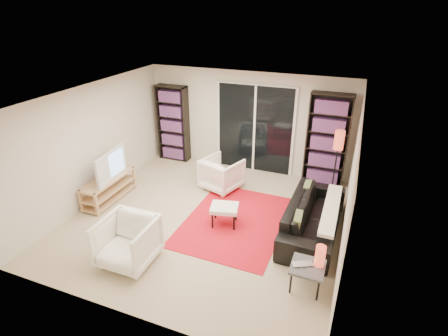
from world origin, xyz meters
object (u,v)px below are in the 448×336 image
(tv_stand, at_px, (109,188))
(floor_lamp, at_px, (338,146))
(side_table, at_px, (308,268))
(bookshelf_right, at_px, (327,140))
(armchair_front, at_px, (128,242))
(sofa, at_px, (314,217))
(ottoman, at_px, (224,209))
(bookshelf_left, at_px, (173,123))
(armchair_back, at_px, (222,174))

(tv_stand, height_order, floor_lamp, floor_lamp)
(side_table, xyz_separation_m, floor_lamp, (0.07, 2.96, 0.78))
(bookshelf_right, xyz_separation_m, tv_stand, (-4.11, -2.40, -0.79))
(floor_lamp, bearing_deg, bookshelf_right, 118.24)
(armchair_front, relative_size, side_table, 1.77)
(sofa, bearing_deg, armchair_front, 127.37)
(ottoman, height_order, side_table, same)
(bookshelf_left, xyz_separation_m, armchair_front, (1.29, -3.91, -0.59))
(bookshelf_left, bearing_deg, tv_stand, -96.18)
(tv_stand, bearing_deg, floor_lamp, 23.44)
(sofa, bearing_deg, armchair_back, 68.37)
(armchair_front, relative_size, ottoman, 1.47)
(bookshelf_right, bearing_deg, ottoman, -122.18)
(bookshelf_right, bearing_deg, floor_lamp, -61.76)
(bookshelf_left, height_order, side_table, bookshelf_left)
(bookshelf_left, distance_m, bookshelf_right, 3.85)
(tv_stand, relative_size, floor_lamp, 0.91)
(ottoman, bearing_deg, armchair_back, 113.64)
(sofa, relative_size, ottoman, 3.84)
(armchair_back, bearing_deg, ottoman, 132.02)
(sofa, bearing_deg, ottoman, 104.79)
(bookshelf_right, bearing_deg, bookshelf_left, 180.00)
(armchair_back, bearing_deg, bookshelf_right, -133.99)
(armchair_back, xyz_separation_m, side_table, (2.27, -2.37, -0.00))
(armchair_front, distance_m, side_table, 2.80)
(sofa, distance_m, armchair_front, 3.26)
(bookshelf_left, relative_size, floor_lamp, 1.32)
(tv_stand, xyz_separation_m, ottoman, (2.61, 0.01, 0.08))
(armchair_front, relative_size, floor_lamp, 0.58)
(bookshelf_right, relative_size, side_table, 4.35)
(bookshelf_left, distance_m, sofa, 4.47)
(ottoman, distance_m, side_table, 2.01)
(armchair_front, height_order, ottoman, armchair_front)
(tv_stand, bearing_deg, bookshelf_left, 83.82)
(tv_stand, bearing_deg, bookshelf_right, 30.26)
(armchair_front, bearing_deg, floor_lamp, 50.00)
(sofa, bearing_deg, side_table, -173.63)
(ottoman, bearing_deg, floor_lamp, 46.85)
(bookshelf_right, xyz_separation_m, floor_lamp, (0.27, -0.50, 0.09))
(tv_stand, relative_size, armchair_front, 1.58)
(tv_stand, xyz_separation_m, floor_lamp, (4.38, 1.90, 0.87))
(armchair_back, relative_size, armchair_front, 0.93)
(tv_stand, bearing_deg, ottoman, 0.19)
(bookshelf_right, distance_m, armchair_back, 2.44)
(bookshelf_right, relative_size, ottoman, 3.61)
(sofa, relative_size, armchair_back, 2.83)
(bookshelf_left, relative_size, sofa, 0.87)
(bookshelf_left, xyz_separation_m, side_table, (4.05, -3.46, -0.62))
(side_table, bearing_deg, armchair_front, -170.62)
(sofa, distance_m, side_table, 1.44)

